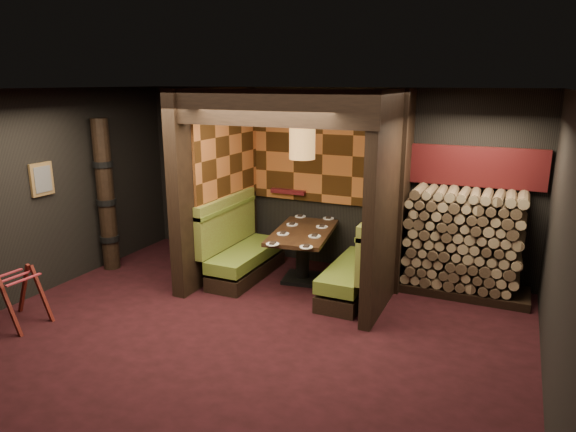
% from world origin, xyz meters
% --- Properties ---
extents(floor, '(6.50, 5.50, 0.02)m').
position_xyz_m(floor, '(0.00, 0.00, -0.01)').
color(floor, black).
rests_on(floor, ground).
extents(ceiling, '(6.50, 5.50, 0.02)m').
position_xyz_m(ceiling, '(0.00, 0.00, 2.86)').
color(ceiling, black).
rests_on(ceiling, ground).
extents(wall_back, '(6.50, 0.02, 2.85)m').
position_xyz_m(wall_back, '(0.00, 2.76, 1.43)').
color(wall_back, black).
rests_on(wall_back, ground).
extents(wall_front, '(6.50, 0.02, 2.85)m').
position_xyz_m(wall_front, '(0.00, -2.76, 1.43)').
color(wall_front, black).
rests_on(wall_front, ground).
extents(wall_left, '(0.02, 5.50, 2.85)m').
position_xyz_m(wall_left, '(-3.26, 0.00, 1.43)').
color(wall_left, black).
rests_on(wall_left, ground).
extents(wall_right, '(0.02, 5.50, 2.85)m').
position_xyz_m(wall_right, '(3.26, 0.00, 1.43)').
color(wall_right, black).
rests_on(wall_right, ground).
extents(partition_left, '(0.20, 2.20, 2.85)m').
position_xyz_m(partition_left, '(-1.35, 1.65, 1.43)').
color(partition_left, black).
rests_on(partition_left, floor).
extents(partition_right, '(0.15, 2.10, 2.85)m').
position_xyz_m(partition_right, '(1.30, 1.70, 1.43)').
color(partition_right, black).
rests_on(partition_right, floor).
extents(header_beam, '(2.85, 0.18, 0.44)m').
position_xyz_m(header_beam, '(-0.02, 0.70, 2.63)').
color(header_beam, black).
rests_on(header_beam, partition_left).
extents(tapa_back_panel, '(2.40, 0.06, 1.55)m').
position_xyz_m(tapa_back_panel, '(-0.02, 2.71, 1.82)').
color(tapa_back_panel, '#A85A29').
rests_on(tapa_back_panel, wall_back).
extents(tapa_side_panel, '(0.04, 1.85, 1.45)m').
position_xyz_m(tapa_side_panel, '(-1.23, 1.82, 1.85)').
color(tapa_side_panel, '#A85A29').
rests_on(tapa_side_panel, partition_left).
extents(lacquer_shelf, '(0.60, 0.12, 0.07)m').
position_xyz_m(lacquer_shelf, '(-0.60, 2.65, 1.18)').
color(lacquer_shelf, '#521218').
rests_on(lacquer_shelf, wall_back).
extents(booth_bench_left, '(0.68, 1.60, 1.14)m').
position_xyz_m(booth_bench_left, '(-0.96, 1.65, 0.40)').
color(booth_bench_left, black).
rests_on(booth_bench_left, floor).
extents(booth_bench_right, '(0.68, 1.60, 1.14)m').
position_xyz_m(booth_bench_right, '(0.93, 1.65, 0.40)').
color(booth_bench_right, black).
rests_on(booth_bench_right, floor).
extents(dining_table, '(1.03, 1.60, 0.79)m').
position_xyz_m(dining_table, '(-0.01, 1.87, 0.55)').
color(dining_table, black).
rests_on(dining_table, floor).
extents(place_settings, '(0.88, 1.77, 0.03)m').
position_xyz_m(place_settings, '(-0.01, 1.87, 0.80)').
color(place_settings, white).
rests_on(place_settings, dining_table).
extents(pendant_lamp, '(0.37, 0.37, 0.98)m').
position_xyz_m(pendant_lamp, '(-0.01, 1.82, 2.09)').
color(pendant_lamp, olive).
rests_on(pendant_lamp, ceiling).
extents(framed_picture, '(0.05, 0.36, 0.46)m').
position_xyz_m(framed_picture, '(-3.22, 0.10, 1.62)').
color(framed_picture, brown).
rests_on(framed_picture, wall_left).
extents(luggage_rack, '(0.71, 0.52, 0.76)m').
position_xyz_m(luggage_rack, '(-2.69, -0.91, 0.38)').
color(luggage_rack, '#4B120D').
rests_on(luggage_rack, floor).
extents(totem_column, '(0.31, 0.31, 2.40)m').
position_xyz_m(totem_column, '(-3.05, 1.10, 1.19)').
color(totem_column, black).
rests_on(totem_column, floor).
extents(firewood_stack, '(1.73, 0.70, 1.50)m').
position_xyz_m(firewood_stack, '(2.29, 2.35, 0.75)').
color(firewood_stack, black).
rests_on(firewood_stack, floor).
extents(mosaic_header, '(1.83, 0.10, 0.56)m').
position_xyz_m(mosaic_header, '(2.29, 2.68, 1.78)').
color(mosaic_header, maroon).
rests_on(mosaic_header, wall_back).
extents(bay_front_post, '(0.08, 0.08, 2.85)m').
position_xyz_m(bay_front_post, '(1.39, 1.96, 1.43)').
color(bay_front_post, black).
rests_on(bay_front_post, floor).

